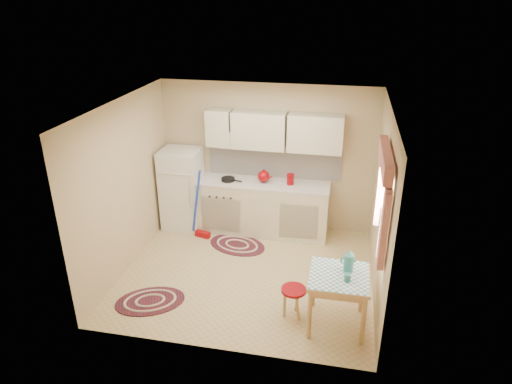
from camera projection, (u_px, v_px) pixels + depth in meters
room_shell at (261, 167)px, 6.30m from camera, size 3.64×3.60×2.52m
fridge at (182, 189)px, 7.85m from camera, size 0.65×0.60×1.40m
broom at (201, 205)px, 7.50m from camera, size 0.30×0.19×1.20m
base_cabinets at (261, 208)px, 7.76m from camera, size 2.25×0.60×0.88m
countertop at (261, 183)px, 7.57m from camera, size 2.27×0.62×0.04m
frying_pan at (228, 179)px, 7.61m from camera, size 0.27×0.27×0.05m
red_kettle at (264, 176)px, 7.51m from camera, size 0.25×0.24×0.21m
red_canister at (290, 180)px, 7.44m from camera, size 0.15×0.15×0.16m
table at (337, 300)px, 5.59m from camera, size 0.72×0.72×0.72m
stool at (293, 302)px, 5.79m from camera, size 0.42×0.42×0.42m
coffee_pot at (349, 261)px, 5.48m from camera, size 0.19×0.17×0.30m
mug at (347, 278)px, 5.32m from camera, size 0.08×0.08×0.10m
rug_center at (237, 245)px, 7.49m from camera, size 1.09×0.87×0.02m
rug_left at (150, 301)px, 6.14m from camera, size 1.10×0.95×0.02m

